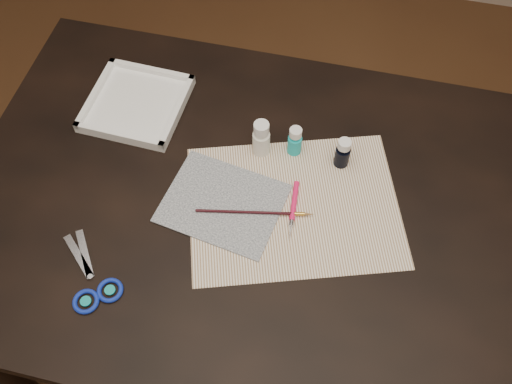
% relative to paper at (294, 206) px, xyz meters
% --- Properties ---
extents(ground, '(3.50, 3.50, 0.02)m').
position_rel_paper_xyz_m(ground, '(-0.08, -0.01, -0.76)').
color(ground, '#422614').
rests_on(ground, ground).
extents(table, '(1.30, 0.90, 0.75)m').
position_rel_paper_xyz_m(table, '(-0.08, -0.01, -0.38)').
color(table, black).
rests_on(table, ground).
extents(paper, '(0.54, 0.47, 0.00)m').
position_rel_paper_xyz_m(paper, '(0.00, 0.00, 0.00)').
color(paper, white).
rests_on(paper, table).
extents(canvas, '(0.28, 0.24, 0.00)m').
position_rel_paper_xyz_m(canvas, '(-0.15, -0.03, 0.00)').
color(canvas, black).
rests_on(canvas, paper).
extents(paint_bottle_white, '(0.05, 0.05, 0.10)m').
position_rel_paper_xyz_m(paint_bottle_white, '(-0.10, 0.13, 0.05)').
color(paint_bottle_white, white).
rests_on(paint_bottle_white, table).
extents(paint_bottle_cyan, '(0.03, 0.03, 0.08)m').
position_rel_paper_xyz_m(paint_bottle_cyan, '(-0.03, 0.14, 0.04)').
color(paint_bottle_cyan, '#15B5BE').
rests_on(paint_bottle_cyan, table).
extents(paint_bottle_navy, '(0.04, 0.04, 0.08)m').
position_rel_paper_xyz_m(paint_bottle_navy, '(0.08, 0.13, 0.04)').
color(paint_bottle_navy, black).
rests_on(paint_bottle_navy, table).
extents(paintbrush, '(0.25, 0.06, 0.01)m').
position_rel_paper_xyz_m(paintbrush, '(-0.08, -0.04, 0.01)').
color(paintbrush, black).
rests_on(paintbrush, canvas).
extents(craft_knife, '(0.02, 0.14, 0.01)m').
position_rel_paper_xyz_m(craft_knife, '(0.00, -0.01, 0.01)').
color(craft_knife, '#EF175A').
rests_on(craft_knife, paper).
extents(scissors, '(0.22, 0.21, 0.01)m').
position_rel_paper_xyz_m(scissors, '(-0.38, -0.25, 0.00)').
color(scissors, silver).
rests_on(scissors, table).
extents(palette_tray, '(0.23, 0.23, 0.03)m').
position_rel_paper_xyz_m(palette_tray, '(-0.42, 0.19, 0.01)').
color(palette_tray, white).
rests_on(palette_tray, table).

